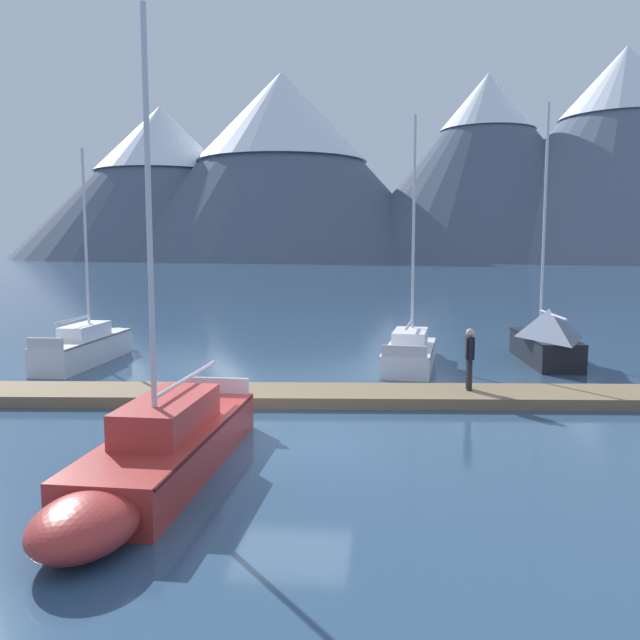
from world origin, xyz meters
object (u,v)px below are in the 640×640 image
sailboat_second_berth (161,451)px  sailboat_mid_dock_port (411,350)px  sailboat_mid_dock_starboard (544,336)px  person_on_dock (470,355)px  sailboat_nearest_berth (89,345)px

sailboat_second_berth → sailboat_mid_dock_port: 13.24m
sailboat_mid_dock_starboard → sailboat_mid_dock_port: bearing=-167.6°
sailboat_second_berth → sailboat_mid_dock_port: bearing=68.2°
sailboat_second_berth → person_on_dock: size_ratio=4.88×
sailboat_mid_dock_starboard → person_on_dock: size_ratio=5.50×
sailboat_mid_dock_starboard → person_on_dock: 7.30m
sailboat_mid_dock_port → person_on_dock: 5.59m
sailboat_second_berth → sailboat_mid_dock_port: sailboat_mid_dock_port is taller
person_on_dock → sailboat_second_berth: bearing=-132.3°
sailboat_mid_dock_port → sailboat_mid_dock_starboard: (4.82, 1.06, 0.43)m
sailboat_nearest_berth → person_on_dock: size_ratio=4.52×
sailboat_nearest_berth → person_on_dock: bearing=-20.3°
sailboat_nearest_berth → sailboat_mid_dock_port: (11.64, 0.54, -0.08)m
sailboat_second_berth → sailboat_mid_dock_starboard: size_ratio=0.89×
sailboat_second_berth → person_on_dock: bearing=47.7°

